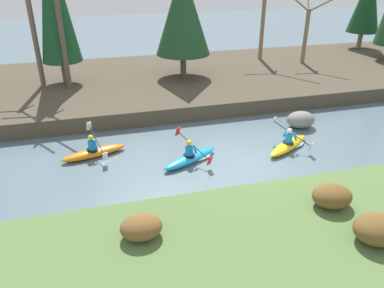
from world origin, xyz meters
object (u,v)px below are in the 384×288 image
boulder_midstream (301,120)px  kayaker_trailing (94,152)px  kayaker_middle (192,157)px  kayaker_lead (290,144)px

boulder_midstream → kayaker_trailing: bearing=-177.3°
kayaker_middle → boulder_midstream: 6.33m
kayaker_trailing → kayaker_lead: bearing=-25.8°
kayaker_lead → boulder_midstream: (1.59, 1.91, 0.20)m
kayaker_lead → kayaker_middle: 4.43m
boulder_midstream → kayaker_middle: bearing=-162.2°
kayaker_lead → kayaker_trailing: size_ratio=0.94×
kayaker_middle → kayaker_lead: bearing=-27.6°
kayaker_lead → kayaker_middle: (-4.43, -0.02, 0.00)m
kayaker_trailing → kayaker_middle: bearing=-36.6°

